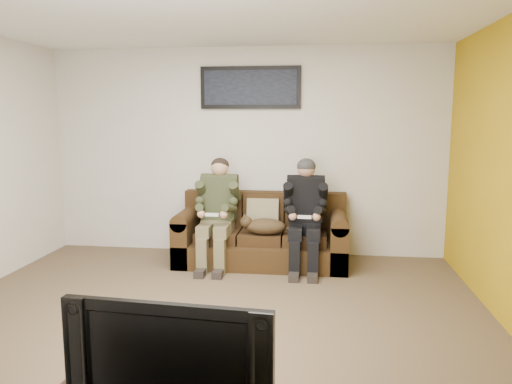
# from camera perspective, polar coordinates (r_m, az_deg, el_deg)

# --- Properties ---
(floor) EXTENTS (5.00, 5.00, 0.00)m
(floor) POSITION_cam_1_polar(r_m,az_deg,el_deg) (4.48, -5.48, -14.41)
(floor) COLOR brown
(floor) RESTS_ON ground
(ceiling) EXTENTS (5.00, 5.00, 0.00)m
(ceiling) POSITION_cam_1_polar(r_m,az_deg,el_deg) (4.21, -6.03, 20.26)
(ceiling) COLOR silver
(ceiling) RESTS_ON ground
(wall_back) EXTENTS (5.00, 0.00, 5.00)m
(wall_back) POSITION_cam_1_polar(r_m,az_deg,el_deg) (6.35, -1.18, 4.60)
(wall_back) COLOR beige
(wall_back) RESTS_ON ground
(wall_front) EXTENTS (5.00, 0.00, 5.00)m
(wall_front) POSITION_cam_1_polar(r_m,az_deg,el_deg) (2.04, -20.03, -4.68)
(wall_front) COLOR beige
(wall_front) RESTS_ON ground
(sofa) EXTENTS (2.01, 0.87, 0.82)m
(sofa) POSITION_cam_1_polar(r_m,az_deg,el_deg) (6.05, 0.75, -5.12)
(sofa) COLOR #372410
(sofa) RESTS_ON ground
(throw_pillow) EXTENTS (0.38, 0.18, 0.38)m
(throw_pillow) POSITION_cam_1_polar(r_m,az_deg,el_deg) (6.03, 0.79, -2.50)
(throw_pillow) COLOR #847B56
(throw_pillow) RESTS_ON sofa
(throw_blanket) EXTENTS (0.41, 0.20, 0.07)m
(throw_blanket) POSITION_cam_1_polar(r_m,az_deg,el_deg) (6.29, -4.48, 0.14)
(throw_blanket) COLOR tan
(throw_blanket) RESTS_ON sofa
(person_left) EXTENTS (0.51, 0.87, 1.26)m
(person_left) POSITION_cam_1_polar(r_m,az_deg,el_deg) (5.89, -4.42, -1.67)
(person_left) COLOR brown
(person_left) RESTS_ON sofa
(person_right) EXTENTS (0.51, 0.86, 1.27)m
(person_right) POSITION_cam_1_polar(r_m,az_deg,el_deg) (5.77, 5.66, -1.86)
(person_right) COLOR black
(person_right) RESTS_ON sofa
(cat) EXTENTS (0.66, 0.26, 0.24)m
(cat) POSITION_cam_1_polar(r_m,az_deg,el_deg) (5.74, 0.89, -3.90)
(cat) COLOR #4F391F
(cat) RESTS_ON sofa
(framed_poster) EXTENTS (1.25, 0.05, 0.52)m
(framed_poster) POSITION_cam_1_polar(r_m,az_deg,el_deg) (6.30, -0.65, 11.85)
(framed_poster) COLOR black
(framed_poster) RESTS_ON wall_back
(television) EXTENTS (0.96, 0.20, 0.55)m
(television) POSITION_cam_1_polar(r_m,az_deg,el_deg) (2.41, -9.34, -17.75)
(television) COLOR black
(television) RESTS_ON tv_stand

